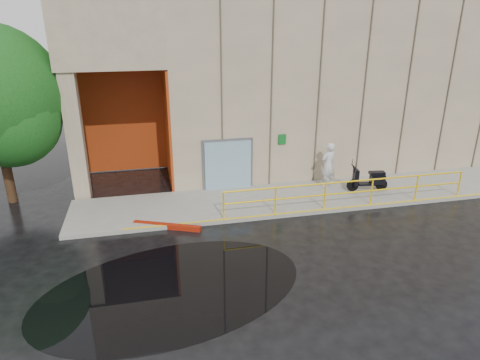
% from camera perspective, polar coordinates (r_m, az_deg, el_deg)
% --- Properties ---
extents(ground, '(120.00, 120.00, 0.00)m').
position_cam_1_polar(ground, '(12.74, 2.72, -11.66)').
color(ground, black).
rests_on(ground, ground).
extents(sidewalk, '(20.00, 3.00, 0.15)m').
position_cam_1_polar(sidewalk, '(17.71, 11.47, -1.94)').
color(sidewalk, gray).
rests_on(sidewalk, ground).
extents(building, '(20.00, 10.17, 8.00)m').
position_cam_1_polar(building, '(22.90, 8.24, 14.23)').
color(building, gray).
rests_on(building, ground).
extents(guardrail, '(9.56, 0.06, 1.03)m').
position_cam_1_polar(guardrail, '(16.46, 14.27, -1.72)').
color(guardrail, yellow).
rests_on(guardrail, sidewalk).
extents(person, '(0.81, 0.67, 1.89)m').
position_cam_1_polar(person, '(18.07, 11.67, 2.00)').
color(person, silver).
rests_on(person, sidewalk).
extents(scooter, '(1.71, 0.77, 1.30)m').
position_cam_1_polar(scooter, '(18.08, 16.81, 0.85)').
color(scooter, black).
rests_on(scooter, sidewalk).
extents(red_curb, '(2.28, 1.11, 0.18)m').
position_cam_1_polar(red_curb, '(15.05, -9.74, -6.07)').
color(red_curb, maroon).
rests_on(red_curb, ground).
extents(puddle, '(8.17, 6.03, 0.01)m').
position_cam_1_polar(puddle, '(12.05, -9.05, -14.09)').
color(puddle, black).
rests_on(puddle, ground).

